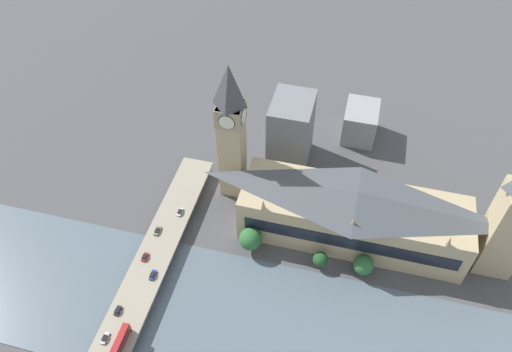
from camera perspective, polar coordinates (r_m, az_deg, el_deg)
name	(u,v)px	position (r m, az deg, el deg)	size (l,w,h in m)	color
ground_plane	(325,262)	(216.24, 7.87, -9.72)	(600.00, 600.00, 0.00)	#4C4C4F
river_water	(310,340)	(198.62, 6.19, -18.16)	(59.41, 360.00, 0.30)	slate
parliament_hall	(353,214)	(215.23, 11.06, -4.29)	(28.88, 95.09, 28.48)	tan
clock_tower	(231,131)	(212.94, -2.84, 5.20)	(11.54, 11.54, 70.64)	tan
victoria_tower	(511,225)	(216.76, 27.11, -5.00)	(14.96, 14.96, 55.69)	tan
road_bridge	(137,294)	(207.06, -13.44, -13.00)	(150.83, 15.04, 5.16)	gray
double_decker_bus_mid	(121,340)	(195.25, -15.20, -17.66)	(11.79, 2.62, 4.99)	red
car_northbound_lead	(180,212)	(225.15, -8.69, -4.07)	(4.56, 1.85, 1.40)	silver
car_northbound_mid	(157,231)	(220.51, -11.21, -6.15)	(4.79, 1.93, 1.32)	slate
car_southbound_lead	(153,275)	(208.27, -11.72, -11.00)	(4.51, 1.89, 1.47)	navy
car_southbound_mid	(105,338)	(199.53, -16.89, -17.31)	(4.54, 1.87, 1.27)	silver
car_southbound_tail	(145,257)	(213.64, -12.59, -9.01)	(4.09, 1.93, 1.51)	maroon
car_southbound_extra	(118,310)	(203.37, -15.52, -14.59)	(3.92, 1.90, 1.47)	black
city_block_west	(291,131)	(241.96, 4.00, 5.15)	(24.55, 19.27, 35.63)	slate
city_block_center	(360,122)	(265.34, 11.82, 6.05)	(21.69, 16.61, 17.74)	#939399
tree_embankment_near	(363,265)	(211.12, 12.19, -9.89)	(8.51, 8.51, 10.21)	brown
tree_embankment_mid	(250,239)	(211.60, -0.64, -7.21)	(9.76, 9.76, 12.52)	brown
tree_embankment_far	(320,259)	(211.00, 7.38, -9.42)	(6.54, 6.54, 8.08)	brown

